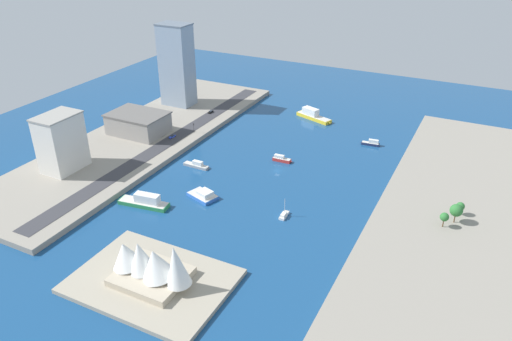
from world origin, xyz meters
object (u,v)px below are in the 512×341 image
ferry_yellow_fast (313,115)px  catamaran_blue (203,195)px  ferry_green_doubledeck (145,201)px  suv_black (211,112)px  hotel_broad_white (61,142)px  sailboat_small_white (284,215)px  traffic_light_waterfront (194,127)px  yacht_sleek_gray (196,165)px  tower_tall_glass (177,65)px  tugboat_red (282,159)px  opera_landmark (150,264)px  patrol_launch_navy (371,143)px  carpark_squat_concrete (138,123)px  hatchback_blue (172,136)px

ferry_yellow_fast → catamaran_blue: size_ratio=1.65×
ferry_green_doubledeck → suv_black: ferry_green_doubledeck is taller
catamaran_blue → hotel_broad_white: 86.85m
sailboat_small_white → hotel_broad_white: (129.17, 14.22, 18.36)m
traffic_light_waterfront → yacht_sleek_gray: bearing=124.7°
sailboat_small_white → suv_black: bearing=-43.9°
yacht_sleek_gray → tower_tall_glass: (65.39, -78.19, 31.60)m
hotel_broad_white → ferry_yellow_fast: bearing=-123.9°
catamaran_blue → sailboat_small_white: bearing=-176.8°
tugboat_red → ferry_green_doubledeck: (41.47, 77.19, 1.01)m
ferry_green_doubledeck → traffic_light_waterfront: (25.10, -84.09, 4.97)m
yacht_sleek_gray → ferry_green_doubledeck: bearing=90.1°
yacht_sleek_gray → catamaran_blue: (-22.34, 27.97, 0.24)m
catamaran_blue → opera_landmark: opera_landmark is taller
hotel_broad_white → opera_landmark: size_ratio=0.85×
hotel_broad_white → traffic_light_waterfront: 85.18m
traffic_light_waterfront → opera_landmark: size_ratio=0.17×
patrol_launch_navy → opera_landmark: opera_landmark is taller
yacht_sleek_gray → catamaran_blue: bearing=128.6°
patrol_launch_navy → tower_tall_glass: bearing=-0.8°
catamaran_blue → carpark_squat_concrete: size_ratio=0.48×
ferry_yellow_fast → traffic_light_waterfront: 88.37m
traffic_light_waterfront → hatchback_blue: bearing=58.3°
traffic_light_waterfront → opera_landmark: 145.55m
patrol_launch_navy → traffic_light_waterfront: size_ratio=1.92×
tower_tall_glass → opera_landmark: bearing=121.4°
sailboat_small_white → hotel_broad_white: bearing=6.3°
ferry_yellow_fast → sailboat_small_white: 132.15m
tugboat_red → tower_tall_glass: 121.76m
traffic_light_waterfront → patrol_launch_navy: bearing=-159.8°
sailboat_small_white → hatchback_blue: 111.57m
carpark_squat_concrete → traffic_light_waterfront: 36.23m
patrol_launch_navy → sailboat_small_white: sailboat_small_white is taller
patrol_launch_navy → yacht_sleek_gray: bearing=42.4°
ferry_yellow_fast → carpark_squat_concrete: (90.75, 82.38, 7.22)m
suv_black → hatchback_blue: size_ratio=0.98×
ferry_yellow_fast → carpark_squat_concrete: bearing=42.2°
ferry_yellow_fast → opera_landmark: bearing=91.8°
yacht_sleek_gray → traffic_light_waterfront: size_ratio=2.63×
opera_landmark → sailboat_small_white: bearing=-111.9°
carpark_squat_concrete → opera_landmark: bearing=130.4°
hotel_broad_white → traffic_light_waterfront: size_ratio=4.98×
ferry_green_doubledeck → hotel_broad_white: 64.74m
tower_tall_glass → suv_black: tower_tall_glass is taller
tower_tall_glass → opera_landmark: (-105.15, 172.34, -23.31)m
carpark_squat_concrete → yacht_sleek_gray: bearing=160.9°
hatchback_blue → sailboat_small_white: bearing=154.2°
tugboat_red → tower_tall_glass: size_ratio=0.21×
tower_tall_glass → suv_black: (-31.18, 5.86, -29.02)m
tugboat_red → hotel_broad_white: hotel_broad_white is taller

